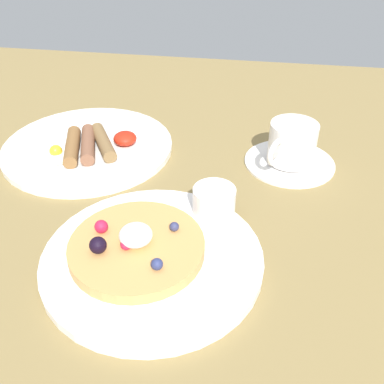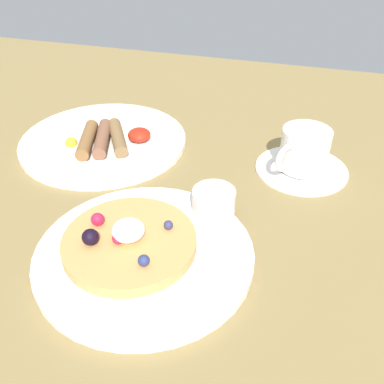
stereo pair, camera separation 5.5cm
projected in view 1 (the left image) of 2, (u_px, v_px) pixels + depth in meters
ground_plane at (163, 240)px, 56.73cm from camera, size 157.09×131.36×3.00cm
pancake_plate at (151, 258)px, 51.03cm from camera, size 25.76×25.76×1.26cm
pancake_with_berries at (136, 246)px, 50.36cm from camera, size 15.78×15.78×3.76cm
syrup_ramekin at (214, 200)px, 56.26cm from camera, size 5.54×5.54×3.38cm
breakfast_plate at (88, 147)px, 72.21cm from camera, size 27.71×27.71×1.05cm
fried_breakfast at (88, 145)px, 69.77cm from camera, size 15.41×12.14×2.33cm
coffee_saucer at (289, 162)px, 68.80cm from camera, size 14.05×14.05×0.73cm
coffee_cup at (292, 142)px, 66.59cm from camera, size 7.55×9.59×6.17cm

